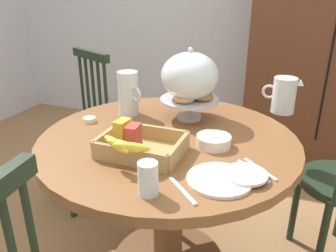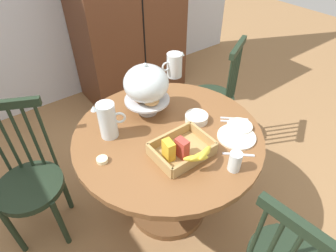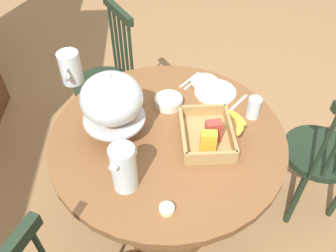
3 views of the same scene
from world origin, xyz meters
name	(u,v)px [view 3 (image 3 of 3)]	position (x,y,z in m)	size (l,w,h in m)	color
ground_plane	(158,215)	(0.00, 0.00, 0.00)	(10.00, 10.00, 0.00)	#997047
dining_table	(168,165)	(-0.01, -0.06, 0.51)	(1.11, 1.11, 0.74)	brown
windsor_chair_by_cabinet	(322,155)	(0.05, -0.91, 0.45)	(0.40, 0.40, 0.97)	#1E2D1E
windsor_chair_facing_door	(107,84)	(0.76, 0.31, 0.45)	(0.45, 0.45, 0.97)	#1E2D1E
pastry_stand_with_dome	(112,101)	(0.01, 0.18, 0.94)	(0.28, 0.28, 0.34)	silver
orange_juice_pitcher	(125,169)	(-0.29, 0.12, 0.84)	(0.17, 0.11, 0.22)	silver
milk_pitcher	(71,69)	(0.42, 0.44, 0.82)	(0.20, 0.12, 0.18)	silver
cereal_basket	(212,133)	(-0.06, -0.26, 0.78)	(0.32, 0.30, 0.12)	tan
china_plate_large	(216,92)	(0.28, -0.33, 0.75)	(0.22, 0.22, 0.01)	white
china_plate_small	(205,82)	(0.35, -0.28, 0.76)	(0.15, 0.15, 0.01)	white
cereal_bowl	(169,102)	(0.19, -0.08, 0.76)	(0.14, 0.14, 0.04)	white
drinking_glass	(254,108)	(0.09, -0.48, 0.80)	(0.06, 0.06, 0.11)	silver
butter_dish	(168,209)	(-0.42, -0.04, 0.75)	(0.06, 0.06, 0.02)	beige
table_knife	(194,82)	(0.37, -0.23, 0.74)	(0.17, 0.01, 0.01)	silver
dinner_fork	(190,80)	(0.39, -0.21, 0.74)	(0.17, 0.01, 0.01)	silver
soup_spoon	(238,103)	(0.18, -0.43, 0.74)	(0.17, 0.01, 0.01)	silver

